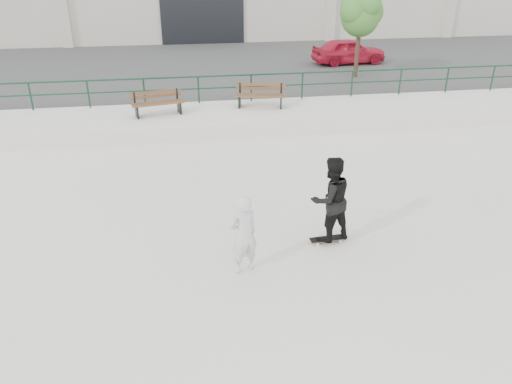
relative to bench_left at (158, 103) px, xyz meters
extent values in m
plane|color=beige|center=(2.50, -9.55, -0.91)|extent=(120.00, 120.00, 0.00)
cube|color=silver|center=(2.50, -0.05, -0.66)|extent=(30.00, 3.00, 0.50)
cube|color=#3E3E3E|center=(2.50, 8.45, -0.66)|extent=(60.00, 14.00, 0.50)
cylinder|color=#153A24|center=(2.50, 1.25, 0.59)|extent=(28.00, 0.06, 0.06)
cylinder|color=#153A24|center=(2.50, 1.25, 0.14)|extent=(28.00, 0.05, 0.05)
cylinder|color=#153A24|center=(-4.50, 1.25, 0.09)|extent=(0.06, 0.06, 1.00)
cylinder|color=#153A24|center=(-2.50, 1.25, 0.09)|extent=(0.06, 0.06, 1.00)
cylinder|color=#153A24|center=(-0.50, 1.25, 0.09)|extent=(0.06, 0.06, 1.00)
cylinder|color=#153A24|center=(1.50, 1.25, 0.09)|extent=(0.06, 0.06, 1.00)
cylinder|color=#153A24|center=(3.50, 1.25, 0.09)|extent=(0.06, 0.06, 1.00)
cylinder|color=#153A24|center=(5.50, 1.25, 0.09)|extent=(0.06, 0.06, 1.00)
cylinder|color=#153A24|center=(7.50, 1.25, 0.09)|extent=(0.06, 0.06, 1.00)
cylinder|color=#153A24|center=(9.50, 1.25, 0.09)|extent=(0.06, 0.06, 1.00)
cylinder|color=#153A24|center=(11.50, 1.25, 0.09)|extent=(0.06, 0.06, 1.00)
cylinder|color=#153A24|center=(13.50, 1.25, 0.09)|extent=(0.06, 0.06, 1.00)
cube|color=black|center=(2.50, 14.40, 0.69)|extent=(5.00, 0.15, 3.20)
cube|color=beige|center=(-5.50, 14.35, 2.19)|extent=(0.60, 0.25, 6.20)
cube|color=#4F351B|center=(0.05, -0.24, 0.02)|extent=(1.78, 0.49, 0.04)
cube|color=#4F351B|center=(0.01, -0.06, 0.02)|extent=(1.78, 0.49, 0.04)
cube|color=#4F351B|center=(-0.02, 0.11, 0.02)|extent=(1.78, 0.49, 0.04)
cube|color=#4F351B|center=(-0.04, 0.19, 0.21)|extent=(1.77, 0.41, 0.10)
cube|color=#4F351B|center=(-0.04, 0.19, 0.35)|extent=(1.77, 0.41, 0.10)
cube|color=black|center=(-0.72, -0.22, -0.20)|extent=(0.16, 0.50, 0.42)
cube|color=black|center=(-0.77, 0.04, 0.21)|extent=(0.07, 0.06, 0.42)
cube|color=black|center=(0.75, 0.09, -0.20)|extent=(0.16, 0.50, 0.42)
cube|color=black|center=(0.69, 0.35, 0.21)|extent=(0.07, 0.06, 0.42)
cube|color=#4F351B|center=(3.67, 0.17, 0.03)|extent=(1.82, 0.50, 0.04)
cube|color=#4F351B|center=(3.70, 0.35, 0.03)|extent=(1.82, 0.50, 0.04)
cube|color=#4F351B|center=(3.74, 0.53, 0.03)|extent=(1.82, 0.50, 0.04)
cube|color=#4F351B|center=(3.76, 0.61, 0.22)|extent=(1.80, 0.42, 0.10)
cube|color=#4F351B|center=(3.76, 0.61, 0.36)|extent=(1.80, 0.42, 0.10)
cube|color=black|center=(2.96, 0.51, -0.20)|extent=(0.17, 0.51, 0.43)
cube|color=black|center=(3.01, 0.76, 0.22)|extent=(0.07, 0.06, 0.43)
cube|color=black|center=(4.45, 0.19, -0.20)|extent=(0.17, 0.51, 0.43)
cube|color=black|center=(4.50, 0.45, 0.22)|extent=(0.07, 0.06, 0.43)
cylinder|color=#4C2F26|center=(8.79, 4.45, 0.70)|extent=(0.19, 0.19, 2.22)
sphere|color=#326C28|center=(8.79, 4.45, 2.18)|extent=(1.67, 1.67, 1.67)
sphere|color=#326C28|center=(9.25, 4.73, 2.37)|extent=(1.30, 1.30, 1.30)
sphere|color=#326C28|center=(8.42, 4.26, 2.46)|extent=(1.20, 1.20, 1.20)
sphere|color=#326C28|center=(8.97, 4.08, 2.74)|extent=(1.11, 1.11, 1.11)
sphere|color=#326C28|center=(8.51, 4.82, 2.64)|extent=(1.02, 1.02, 1.02)
imported|color=#B5162D|center=(9.40, 7.35, 0.22)|extent=(3.80, 1.82, 1.25)
cube|color=black|center=(3.75, -8.38, -0.82)|extent=(0.79, 0.25, 0.02)
cube|color=brown|center=(3.75, -8.38, -0.84)|extent=(0.79, 0.25, 0.01)
cube|color=#A4A4A9|center=(3.49, -8.40, -0.87)|extent=(0.07, 0.16, 0.03)
cube|color=#A4A4A9|center=(4.01, -8.36, -0.87)|extent=(0.07, 0.16, 0.03)
cylinder|color=white|center=(3.49, -8.49, -0.88)|extent=(0.06, 0.03, 0.06)
cylinder|color=white|center=(3.48, -8.30, -0.88)|extent=(0.06, 0.03, 0.06)
cylinder|color=white|center=(4.01, -8.46, -0.88)|extent=(0.06, 0.03, 0.06)
cylinder|color=white|center=(4.00, -8.27, -0.88)|extent=(0.06, 0.03, 0.06)
imported|color=black|center=(3.75, -8.38, 0.13)|extent=(1.08, 0.94, 1.89)
imported|color=silver|center=(1.79, -9.15, -0.09)|extent=(0.70, 0.58, 1.64)
camera|label=1|loc=(0.74, -17.35, 4.87)|focal=35.00mm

